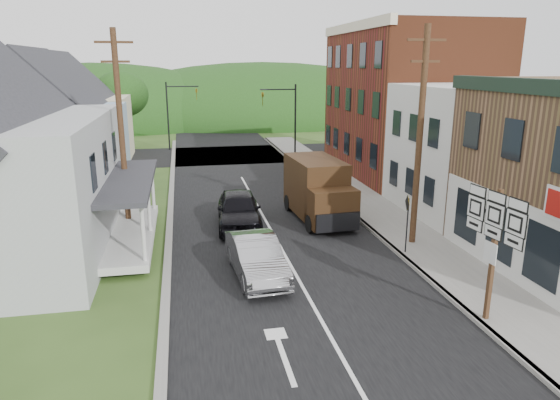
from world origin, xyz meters
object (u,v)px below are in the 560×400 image
silver_sedan (256,258)px  route_sign_cluster (494,237)px  dark_sedan (239,210)px  warning_sign (407,216)px  delivery_van (318,190)px

silver_sedan → route_sign_cluster: size_ratio=1.13×
silver_sedan → dark_sedan: dark_sedan is taller
dark_sedan → warning_sign: warning_sign is taller
warning_sign → route_sign_cluster: bearing=-78.5°
silver_sedan → dark_sedan: size_ratio=0.91×
silver_sedan → route_sign_cluster: (6.18, -4.67, 1.99)m
dark_sedan → route_sign_cluster: 12.35m
delivery_van → route_sign_cluster: bearing=-82.4°
dark_sedan → route_sign_cluster: (6.13, -10.56, 1.89)m
route_sign_cluster → warning_sign: (0.03, 5.59, -1.06)m
delivery_van → route_sign_cluster: size_ratio=1.37×
silver_sedan → warning_sign: bearing=4.1°
dark_sedan → delivery_van: 4.05m
delivery_van → warning_sign: delivery_van is taller
delivery_van → warning_sign: (2.19, -5.34, 0.16)m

